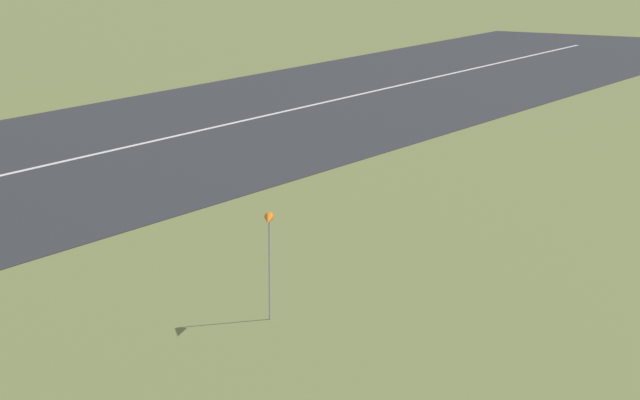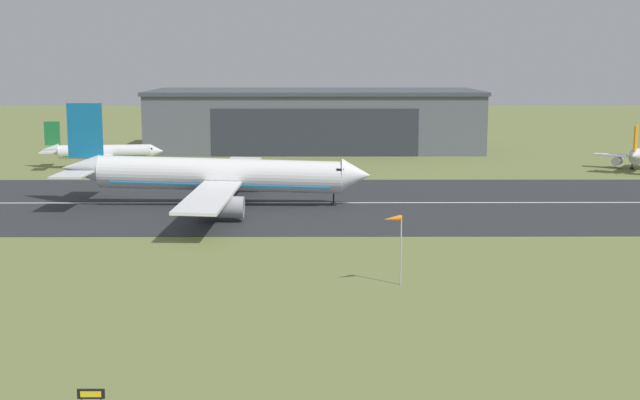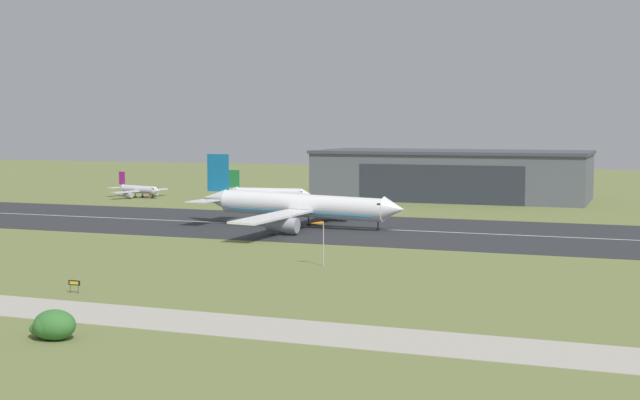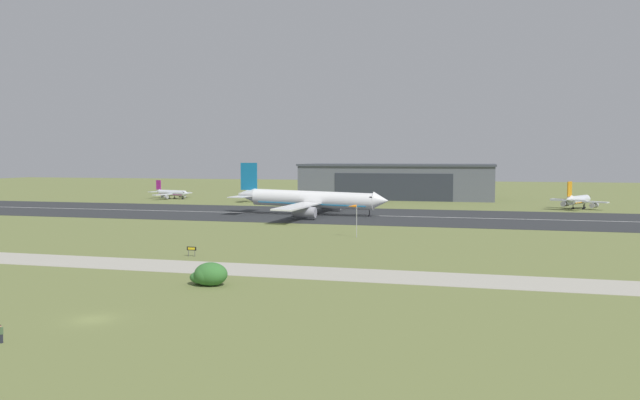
% 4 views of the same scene
% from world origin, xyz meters
% --- Properties ---
extents(windsock_pole, '(2.02, 1.45, 7.03)m').
position_xyz_m(windsock_pole, '(12.84, 72.91, 6.20)').
color(windsock_pole, '#B7B7BC').
rests_on(windsock_pole, ground_plane).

